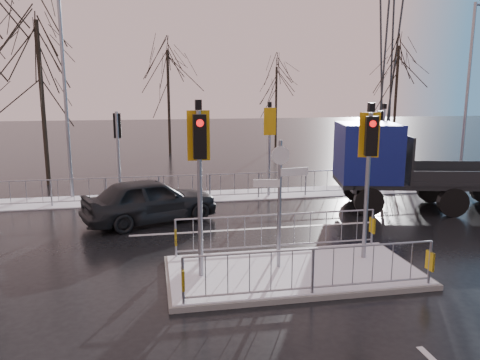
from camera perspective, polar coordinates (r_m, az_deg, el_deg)
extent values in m
plane|color=black|center=(11.51, 6.43, -11.37)|extent=(120.00, 120.00, 0.00)
cube|color=white|center=(19.52, -0.99, -1.86)|extent=(30.00, 2.00, 0.04)
cube|color=silver|center=(14.97, 2.14, -5.95)|extent=(8.00, 0.15, 0.01)
cube|color=#60605C|center=(11.49, 6.44, -11.09)|extent=(6.00, 3.00, 0.12)
cube|color=white|center=(11.46, 6.44, -10.74)|extent=(5.85, 2.85, 0.03)
cube|color=gold|center=(9.54, -6.97, -11.90)|extent=(0.05, 0.28, 0.42)
cube|color=gold|center=(11.21, 22.15, -9.11)|extent=(0.05, 0.28, 0.42)
cube|color=gold|center=(12.13, -7.86, -6.86)|extent=(0.05, 0.28, 0.42)
cube|color=gold|center=(13.48, 15.83, -5.35)|extent=(0.05, 0.28, 0.42)
cylinder|color=gray|center=(10.47, -4.92, -2.00)|extent=(0.11, 0.11, 3.80)
cube|color=black|center=(10.08, -4.94, 5.28)|extent=(0.28, 0.22, 0.95)
cylinder|color=red|center=(9.94, -4.90, 6.93)|extent=(0.16, 0.04, 0.16)
cube|color=#D99D0C|center=(10.33, -5.08, 5.41)|extent=(0.50, 0.03, 1.10)
cube|color=black|center=(10.21, -5.11, 9.12)|extent=(0.14, 0.14, 0.22)
cylinder|color=gray|center=(12.01, 15.23, -0.90)|extent=(0.11, 0.11, 3.70)
cube|color=black|center=(11.65, 15.71, 5.18)|extent=(0.33, 0.28, 0.95)
cylinder|color=red|center=(11.52, 15.89, 6.61)|extent=(0.16, 0.08, 0.16)
cube|color=#D99D0C|center=(11.89, 15.48, 5.31)|extent=(0.49, 0.16, 1.10)
cube|color=black|center=(11.78, 15.71, 8.51)|extent=(0.14, 0.14, 0.22)
cylinder|color=gray|center=(11.09, 4.83, -3.12)|extent=(0.09, 0.09, 3.10)
cube|color=silver|center=(11.02, 6.65, 1.01)|extent=(0.70, 0.14, 0.18)
cube|color=silver|center=(10.89, 3.25, -0.39)|extent=(0.62, 0.15, 0.18)
cylinder|color=silver|center=(10.83, 4.97, 3.01)|extent=(0.44, 0.03, 0.44)
cylinder|color=gray|center=(18.68, -14.59, 2.72)|extent=(0.11, 0.11, 3.50)
cube|color=black|center=(18.73, -14.74, 6.43)|extent=(0.28, 0.22, 0.95)
cylinder|color=red|center=(18.82, -14.76, 7.37)|extent=(0.16, 0.04, 0.16)
cylinder|color=gray|center=(19.22, 3.57, 3.43)|extent=(0.11, 0.11, 3.60)
cube|color=black|center=(19.26, 3.48, 7.18)|extent=(0.28, 0.22, 0.95)
cylinder|color=red|center=(19.35, 3.41, 8.09)|extent=(0.16, 0.04, 0.16)
cube|color=#D99D0C|center=(19.02, 3.67, 7.13)|extent=(0.50, 0.03, 1.10)
cube|color=black|center=(19.06, 3.64, 9.16)|extent=(0.14, 0.14, 0.22)
cylinder|color=gray|center=(21.01, 16.93, 3.48)|extent=(0.11, 0.11, 3.50)
cube|color=black|center=(21.03, 16.78, 6.79)|extent=(0.33, 0.28, 0.95)
cylinder|color=red|center=(21.09, 16.62, 7.63)|extent=(0.16, 0.08, 0.16)
cube|color=black|center=(20.87, 17.21, 8.58)|extent=(0.14, 0.14, 0.22)
imported|color=black|center=(15.81, -10.85, -2.41)|extent=(4.77, 3.23, 1.51)
cylinder|color=black|center=(16.95, 15.42, -2.53)|extent=(1.08, 0.54, 1.03)
cylinder|color=black|center=(19.02, 13.97, -1.01)|extent=(1.08, 0.54, 1.03)
cylinder|color=black|center=(17.83, 24.52, -2.48)|extent=(1.08, 0.54, 1.03)
cylinder|color=black|center=(19.81, 22.20, -1.03)|extent=(1.08, 0.54, 1.03)
cube|color=black|center=(18.58, 22.22, -0.23)|extent=(7.18, 3.86, 0.17)
cube|color=navy|center=(17.73, 15.23, 3.36)|extent=(2.57, 2.88, 2.07)
cube|color=black|center=(17.93, 18.43, 4.60)|extent=(0.51, 2.02, 1.14)
cube|color=#2D3033|center=(17.79, 13.10, -0.26)|extent=(0.66, 2.34, 0.36)
cube|color=black|center=(18.97, 25.48, 0.18)|extent=(4.99, 3.44, 0.12)
cube|color=black|center=(18.08, 19.21, 2.81)|extent=(0.64, 2.43, 1.55)
cylinder|color=black|center=(23.17, -22.91, 8.45)|extent=(0.20, 0.20, 7.36)
cylinder|color=black|center=(32.19, -8.68, 9.25)|extent=(0.19, 0.19, 6.90)
cylinder|color=black|center=(35.40, 4.42, 8.75)|extent=(0.16, 0.16, 5.98)
cylinder|color=black|center=(35.60, 18.44, 9.35)|extent=(0.20, 0.20, 7.36)
cylinder|color=gray|center=(23.15, 25.93, 9.01)|extent=(0.14, 0.14, 8.00)
cylinder|color=gray|center=(19.93, -20.52, 9.55)|extent=(0.14, 0.14, 8.20)
cylinder|color=#2D3033|center=(46.57, 18.16, 17.44)|extent=(1.18, 1.18, 19.97)
cylinder|color=#2D3033|center=(46.02, 16.78, 17.60)|extent=(1.18, 1.18, 19.97)
cylinder|color=#2D3033|center=(45.52, 18.92, 17.55)|extent=(1.18, 1.18, 19.97)
cylinder|color=#2D3033|center=(44.96, 17.52, 17.72)|extent=(1.18, 1.18, 19.97)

